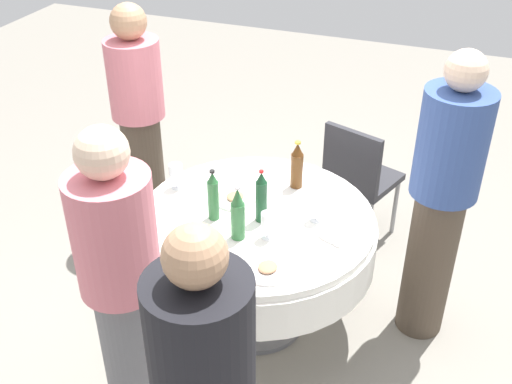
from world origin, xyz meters
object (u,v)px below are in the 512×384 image
wine_glass_outer (267,221)px  person_right (139,119)px  plate_left (268,269)px  wine_glass_north (317,204)px  person_near (441,199)px  chair_outer (358,174)px  bottle_dark_green_right (261,197)px  bottle_brown_inner (297,166)px  plate_front (235,198)px  dining_table (256,239)px  bottle_green_near (238,214)px  person_far (123,291)px  bottle_green_far (213,196)px  plate_south (188,240)px  wine_glass_right (176,170)px

wine_glass_outer → person_right: (0.80, 1.16, -0.02)m
plate_left → wine_glass_north: bearing=-11.6°
person_near → person_right: size_ratio=1.05×
chair_outer → bottle_dark_green_right: bearing=-87.6°
wine_glass_north → bottle_brown_inner: bearing=34.8°
wine_glass_outer → plate_front: 0.39m
dining_table → bottle_dark_green_right: 0.29m
bottle_green_near → person_right: bearing=50.6°
chair_outer → person_far: bearing=-89.4°
bottle_green_far → plate_south: size_ratio=1.19×
person_near → wine_glass_north: bearing=-87.1°
dining_table → bottle_brown_inner: 0.46m
dining_table → person_near: 0.98m
dining_table → plate_front: size_ratio=5.70×
bottle_brown_inner → person_right: 1.19m
bottle_brown_inner → person_far: size_ratio=0.18×
chair_outer → wine_glass_north: bearing=-72.9°
wine_glass_right → person_right: (0.54, 0.53, -0.03)m
person_far → person_near: person_near is taller
dining_table → person_far: (-0.85, 0.28, 0.25)m
dining_table → plate_left: size_ratio=5.77×
bottle_brown_inner → wine_glass_right: bottle_brown_inner is taller
bottle_green_near → chair_outer: bearing=-17.1°
bottle_dark_green_right → plate_front: (0.12, 0.19, -0.13)m
bottle_brown_inner → plate_left: size_ratio=1.28×
plate_south → chair_outer: bearing=-23.9°
wine_glass_north → plate_south: wine_glass_north is taller
plate_left → bottle_green_far: bearing=52.9°
person_far → dining_table: bearing=-90.0°
bottle_green_near → plate_front: bottle_green_near is taller
dining_table → wine_glass_outer: (-0.16, -0.12, 0.26)m
bottle_green_far → plate_front: bearing=-12.0°
bottle_brown_inner → plate_south: 0.77m
wine_glass_north → dining_table: bearing=102.7°
wine_glass_north → person_right: size_ratio=0.09×
bottle_brown_inner → plate_south: size_ratio=1.18×
bottle_green_near → wine_glass_right: (0.31, 0.49, -0.03)m
dining_table → bottle_green_near: 0.36m
bottle_brown_inner → wine_glass_right: bearing=112.0°
person_right → wine_glass_right: bearing=-103.7°
bottle_dark_green_right → person_near: size_ratio=0.18×
wine_glass_north → plate_south: size_ratio=0.60×
bottle_green_far → bottle_dark_green_right: bottle_dark_green_right is taller
person_near → person_right: person_near is taller
wine_glass_right → person_near: size_ratio=0.09×
wine_glass_right → person_near: 1.41m
bottle_green_far → person_right: (0.73, 0.84, -0.05)m
bottle_brown_inner → wine_glass_right: 0.67m
person_right → chair_outer: (0.33, -1.39, -0.31)m
bottle_green_near → plate_front: bearing=24.7°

